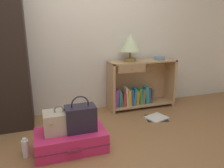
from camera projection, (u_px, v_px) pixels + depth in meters
name	position (u px, v px, depth m)	size (l,w,h in m)	color
ground_plane	(113.00, 163.00, 2.17)	(9.00, 9.00, 0.00)	olive
back_wall	(79.00, 25.00, 3.18)	(6.40, 0.10, 2.60)	silver
bookshelf	(139.00, 86.00, 3.51)	(1.08, 0.32, 0.76)	tan
table_lamp	(130.00, 43.00, 3.26)	(0.30, 0.30, 0.42)	olive
bowl	(159.00, 58.00, 3.47)	(0.16, 0.16, 0.05)	slate
suitcase_large	(71.00, 140.00, 2.38)	(0.75, 0.45, 0.21)	#DB2860
train_case	(60.00, 122.00, 2.32)	(0.33, 0.25, 0.29)	#B7A88E
handbag	(81.00, 118.00, 2.34)	(0.32, 0.20, 0.39)	#231E2D
bottle	(25.00, 148.00, 2.25)	(0.07, 0.07, 0.21)	white
open_book_on_floor	(156.00, 118.00, 3.17)	(0.36, 0.33, 0.02)	white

